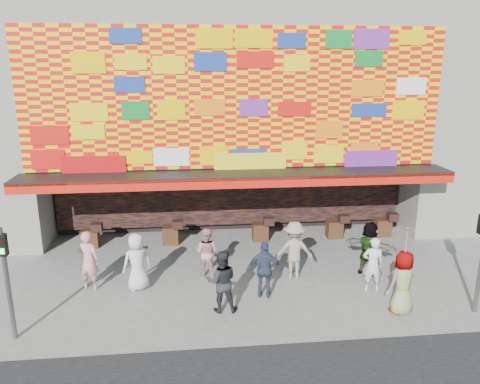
{
  "coord_description": "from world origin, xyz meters",
  "views": [
    {
      "loc": [
        -1.61,
        -12.52,
        6.77
      ],
      "look_at": [
        -0.07,
        2.0,
        2.72
      ],
      "focal_mm": 35.0,
      "sensor_mm": 36.0,
      "label": 1
    }
  ],
  "objects": [
    {
      "name": "parasol",
      "position": [
        4.1,
        -1.3,
        2.13
      ],
      "size": [
        1.09,
        1.1,
        1.81
      ],
      "color": "#D1BE83",
      "rests_on": "ground"
    },
    {
      "name": "ground",
      "position": [
        0.0,
        0.0,
        0.0
      ],
      "size": [
        90.0,
        90.0,
        0.0
      ],
      "primitive_type": "plane",
      "color": "slate",
      "rests_on": "ground"
    },
    {
      "name": "ped_e",
      "position": [
        0.46,
        0.02,
        0.88
      ],
      "size": [
        1.09,
        0.62,
        1.76
      ],
      "primitive_type": "imported",
      "rotation": [
        0.0,
        0.0,
        2.95
      ],
      "color": "#303854",
      "rests_on": "ground"
    },
    {
      "name": "shop_building",
      "position": [
        0.0,
        8.18,
        5.23
      ],
      "size": [
        15.2,
        9.4,
        10.0
      ],
      "color": "gray",
      "rests_on": "ground"
    },
    {
      "name": "ped_d",
      "position": [
        1.59,
        1.19,
        0.95
      ],
      "size": [
        1.29,
        0.81,
        1.91
      ],
      "primitive_type": "imported",
      "rotation": [
        0.0,
        0.0,
        3.06
      ],
      "color": "gray",
      "rests_on": "ground"
    },
    {
      "name": "ped_c",
      "position": [
        -0.87,
        -0.66,
        0.9
      ],
      "size": [
        0.9,
        0.72,
        1.8
      ],
      "primitive_type": "imported",
      "rotation": [
        0.0,
        0.0,
        3.1
      ],
      "color": "#222328",
      "rests_on": "ground"
    },
    {
      "name": "ped_a",
      "position": [
        -3.36,
        0.92,
        0.9
      ],
      "size": [
        1.04,
        0.89,
        1.8
      ],
      "primitive_type": "imported",
      "rotation": [
        0.0,
        0.0,
        3.58
      ],
      "color": "silver",
      "rests_on": "ground"
    },
    {
      "name": "ped_h",
      "position": [
        3.78,
        0.07,
        0.86
      ],
      "size": [
        0.69,
        0.52,
        1.73
      ],
      "primitive_type": "imported",
      "rotation": [
        0.0,
        0.0,
        2.97
      ],
      "color": "silver",
      "rests_on": "ground"
    },
    {
      "name": "signal_left",
      "position": [
        -6.2,
        -1.5,
        1.86
      ],
      "size": [
        0.22,
        0.2,
        3.0
      ],
      "color": "#59595B",
      "rests_on": "ground"
    },
    {
      "name": "ped_i",
      "position": [
        -1.2,
        1.65,
        0.82
      ],
      "size": [
        0.99,
        0.91,
        1.64
      ],
      "primitive_type": "imported",
      "rotation": [
        0.0,
        0.0,
        2.68
      ],
      "color": "#D18790",
      "rests_on": "ground"
    },
    {
      "name": "ped_g",
      "position": [
        4.1,
        -1.3,
        0.92
      ],
      "size": [
        1.02,
        0.82,
        1.83
      ],
      "primitive_type": "imported",
      "rotation": [
        0.0,
        0.0,
        3.43
      ],
      "color": "gray",
      "rests_on": "ground"
    },
    {
      "name": "ped_b",
      "position": [
        -4.83,
        1.09,
        0.94
      ],
      "size": [
        0.8,
        0.66,
        1.89
      ],
      "primitive_type": "imported",
      "rotation": [
        0.0,
        0.0,
        2.79
      ],
      "color": "#CF868C",
      "rests_on": "ground"
    },
    {
      "name": "ped_f",
      "position": [
        4.11,
        1.22,
        0.9
      ],
      "size": [
        1.66,
        1.42,
        1.8
      ],
      "primitive_type": "imported",
      "rotation": [
        0.0,
        0.0,
        2.51
      ],
      "color": "gray",
      "rests_on": "ground"
    }
  ]
}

